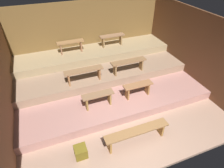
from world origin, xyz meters
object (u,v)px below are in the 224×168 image
object	(u,v)px
bench_lower_left	(98,97)
bench_lower_right	(138,87)
wooden_crate_floor	(81,152)
bench_floor_center	(137,133)
bench_upper_left	(71,44)
bench_middle_right	(128,63)
bench_middle_left	(84,72)
bench_upper_right	(112,38)

from	to	relation	value
bench_lower_left	bench_lower_right	size ratio (longest dim) A/B	1.00
bench_lower_right	wooden_crate_floor	bearing A→B (deg)	-149.59
bench_lower_right	wooden_crate_floor	world-z (taller)	bench_lower_right
bench_floor_center	bench_upper_left	bearing A→B (deg)	100.47
bench_middle_right	wooden_crate_floor	world-z (taller)	bench_middle_right
bench_middle_left	bench_upper_left	world-z (taller)	bench_upper_left
bench_lower_left	bench_upper_left	size ratio (longest dim) A/B	0.93
bench_middle_right	bench_upper_left	world-z (taller)	bench_upper_left
bench_middle_right	bench_upper_right	world-z (taller)	bench_upper_right
bench_floor_center	bench_middle_right	world-z (taller)	bench_middle_right
bench_middle_right	bench_upper_left	size ratio (longest dim) A/B	1.24
bench_middle_right	wooden_crate_floor	size ratio (longest dim) A/B	4.21
bench_floor_center	bench_upper_right	xyz separation A→B (m)	(0.93, 4.10, 0.80)
bench_upper_right	wooden_crate_floor	xyz separation A→B (m)	(-2.37, -3.97, -1.01)
bench_floor_center	bench_lower_left	world-z (taller)	bench_lower_left
bench_lower_left	bench_middle_left	distance (m)	1.06
bench_middle_left	wooden_crate_floor	distance (m)	2.52
bench_lower_left	bench_lower_right	world-z (taller)	same
bench_lower_left	bench_middle_left	xyz separation A→B (m)	(-0.14, 1.01, 0.29)
bench_floor_center	bench_middle_left	world-z (taller)	bench_middle_left
bench_middle_left	bench_upper_right	distance (m)	2.36
bench_middle_left	bench_lower_left	bearing A→B (deg)	-82.18
bench_lower_right	bench_middle_right	bearing A→B (deg)	82.18
bench_floor_center	bench_upper_left	xyz separation A→B (m)	(-0.76, 4.10, 0.80)
bench_lower_left	bench_upper_left	bearing A→B (deg)	93.99
bench_lower_left	bench_lower_right	xyz separation A→B (m)	(1.31, 0.00, 0.00)
bench_floor_center	bench_lower_left	size ratio (longest dim) A/B	1.83
bench_upper_left	bench_lower_right	bearing A→B (deg)	-60.97
bench_middle_right	bench_lower_left	bearing A→B (deg)	-145.17
bench_lower_right	bench_middle_left	bearing A→B (deg)	145.17
bench_floor_center	wooden_crate_floor	size ratio (longest dim) A/B	5.79
bench_lower_left	bench_middle_left	world-z (taller)	bench_middle_left
wooden_crate_floor	bench_upper_left	bearing A→B (deg)	80.18
bench_middle_left	bench_upper_left	distance (m)	1.71
bench_lower_left	bench_middle_left	size ratio (longest dim) A/B	0.75
bench_floor_center	bench_middle_left	xyz separation A→B (m)	(-0.71, 2.41, 0.54)
bench_floor_center	bench_lower_right	distance (m)	1.60
bench_upper_right	bench_middle_left	bearing A→B (deg)	-134.04
bench_floor_center	bench_middle_left	size ratio (longest dim) A/B	1.38
bench_lower_right	bench_middle_left	xyz separation A→B (m)	(-1.44, 1.01, 0.29)
bench_middle_left	bench_upper_left	size ratio (longest dim) A/B	1.24
bench_middle_left	bench_middle_right	bearing A→B (deg)	0.00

